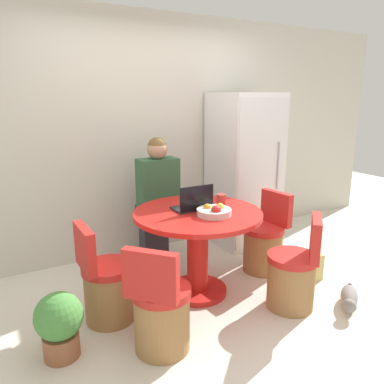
# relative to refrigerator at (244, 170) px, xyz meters

# --- Properties ---
(ground_plane) EXTENTS (12.00, 12.00, 0.00)m
(ground_plane) POSITION_rel_refrigerator_xyz_m (-1.07, -1.15, -0.89)
(ground_plane) COLOR beige
(wall_back) EXTENTS (7.00, 0.06, 2.60)m
(wall_back) POSITION_rel_refrigerator_xyz_m (-1.07, 0.39, 0.41)
(wall_back) COLOR beige
(wall_back) RESTS_ON ground_plane
(refrigerator) EXTENTS (0.70, 0.69, 1.77)m
(refrigerator) POSITION_rel_refrigerator_xyz_m (0.00, 0.00, 0.00)
(refrigerator) COLOR white
(refrigerator) RESTS_ON ground_plane
(dining_table) EXTENTS (1.11, 1.11, 0.77)m
(dining_table) POSITION_rel_refrigerator_xyz_m (-1.11, -0.82, -0.35)
(dining_table) COLOR red
(dining_table) RESTS_ON ground_plane
(chair_right_side) EXTENTS (0.42, 0.41, 0.81)m
(chair_right_side) POSITION_rel_refrigerator_xyz_m (-0.29, -0.75, -0.61)
(chair_right_side) COLOR #9E7042
(chair_right_side) RESTS_ON ground_plane
(chair_near_left_corner) EXTENTS (0.48, 0.48, 0.81)m
(chair_near_left_corner) POSITION_rel_refrigerator_xyz_m (-1.73, -1.38, -0.61)
(chair_near_left_corner) COLOR #9E7042
(chair_near_left_corner) RESTS_ON ground_plane
(chair_left_side) EXTENTS (0.41, 0.41, 0.81)m
(chair_left_side) POSITION_rel_refrigerator_xyz_m (-1.94, -0.84, -0.61)
(chair_left_side) COLOR #9E7042
(chair_left_side) RESTS_ON ground_plane
(chair_near_right_corner) EXTENTS (0.48, 0.48, 0.81)m
(chair_near_right_corner) POSITION_rel_refrigerator_xyz_m (-0.53, -1.42, -0.61)
(chair_near_right_corner) COLOR #9E7042
(chair_near_right_corner) RESTS_ON ground_plane
(person_seated) EXTENTS (0.40, 0.37, 1.34)m
(person_seated) POSITION_rel_refrigerator_xyz_m (-1.15, -0.04, -0.15)
(person_seated) COLOR #2D2D38
(person_seated) RESTS_ON ground_plane
(laptop) EXTENTS (0.32, 0.21, 0.23)m
(laptop) POSITION_rel_refrigerator_xyz_m (-1.13, -0.77, -0.06)
(laptop) COLOR #232328
(laptop) RESTS_ON dining_table
(fruit_bowl) EXTENTS (0.29, 0.29, 0.10)m
(fruit_bowl) POSITION_rel_refrigerator_xyz_m (-1.05, -0.99, -0.08)
(fruit_bowl) COLOR beige
(fruit_bowl) RESTS_ON dining_table
(coffee_cup) EXTENTS (0.08, 0.08, 0.10)m
(coffee_cup) POSITION_rel_refrigerator_xyz_m (-0.84, -0.77, -0.06)
(coffee_cup) COLOR #B2332D
(coffee_cup) RESTS_ON dining_table
(cat) EXTENTS (0.41, 0.35, 0.16)m
(cat) POSITION_rel_refrigerator_xyz_m (-0.11, -1.65, -0.81)
(cat) COLOR gray
(cat) RESTS_ON ground_plane
(potted_plant) EXTENTS (0.32, 0.32, 0.47)m
(potted_plant) POSITION_rel_refrigerator_xyz_m (-2.35, -1.11, -0.63)
(potted_plant) COLOR #935638
(potted_plant) RESTS_ON ground_plane
(handbag) EXTENTS (0.30, 0.14, 0.26)m
(handbag) POSITION_rel_refrigerator_xyz_m (-0.08, -1.15, -0.76)
(handbag) COLOR tan
(handbag) RESTS_ON ground_plane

